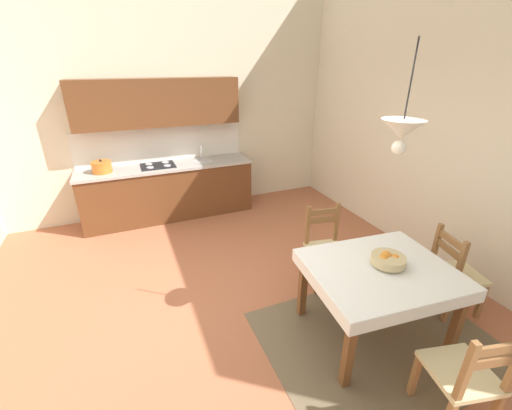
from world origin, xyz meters
name	(u,v)px	position (x,y,z in m)	size (l,w,h in m)	color
ground_plane	(234,308)	(0.00, 0.00, -0.05)	(5.98, 6.29, 0.10)	#A86042
wall_back	(171,91)	(0.00, 2.90, 1.99)	(5.98, 0.12, 3.98)	beige
wall_right	(457,103)	(2.75, 0.00, 1.99)	(0.12, 6.29, 3.98)	beige
area_rug	(376,338)	(1.10, -0.97, 0.00)	(2.10, 1.60, 0.01)	brown
kitchen_cabinetry	(166,167)	(-0.25, 2.57, 0.86)	(2.72, 0.63, 2.20)	brown
dining_table	(379,279)	(1.10, -0.87, 0.63)	(1.35, 1.16, 0.75)	brown
dining_chair_window_side	(454,274)	(2.08, -0.91, 0.44)	(0.51, 0.51, 0.93)	#D1BC89
dining_chair_camera_side	(465,376)	(1.08, -1.78, 0.44)	(0.50, 0.50, 0.93)	#D1BC89
dining_chair_kitchen_side	(325,248)	(1.14, 0.02, 0.44)	(0.49, 0.49, 0.93)	#D1BC89
fruit_bowl	(388,259)	(1.18, -0.86, 0.81)	(0.30, 0.30, 0.12)	tan
pendant_lamp	(402,130)	(1.07, -0.86, 1.96)	(0.32, 0.32, 0.80)	black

